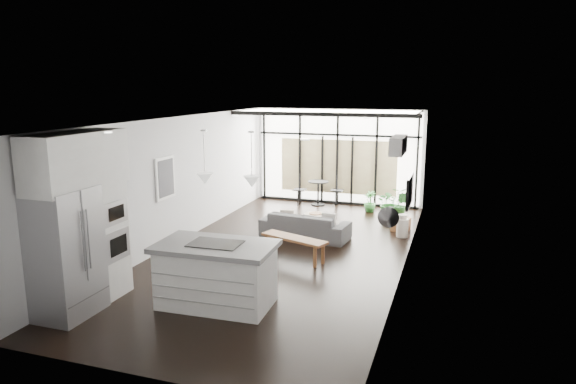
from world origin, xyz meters
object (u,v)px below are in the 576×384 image
Objects in this scene: tv at (410,191)px; fridge at (65,253)px; pouf at (315,223)px; console_bench at (294,248)px; island at (216,275)px; milk_can at (402,226)px; sofa at (305,221)px.

fridge is at bearing -133.62° from tv.
fridge is 6.14m from pouf.
tv is at bearing -18.61° from pouf.
fridge reaches higher than tv.
tv is (2.25, -0.76, 1.08)m from pouf.
console_bench is 2.63× the size of pouf.
tv is at bearing 53.46° from island.
pouf is 1.03× the size of milk_can.
tv reaches higher than pouf.
island is 0.94× the size of fridge.
milk_can is at bearing -153.50° from sofa.
tv is at bearing 51.98° from console_bench.
sofa is at bearing 65.55° from fridge.
sofa is at bearing -159.48° from milk_can.
tv reaches higher than milk_can.
tv is (2.34, -0.18, 0.90)m from sofa.
pouf is (-0.13, 2.09, -0.01)m from console_bench.
pouf is at bearing 161.39° from tv.
sofa is 0.61m from pouf.
fridge is 3.59× the size of pouf.
console_bench is at bearing -129.67° from milk_can.
island is 1.29× the size of console_bench.
sofa is at bearing 83.83° from island.
sofa is at bearing -98.70° from pouf.
fridge is 0.97× the size of sofa.
island reaches higher than console_bench.
tv is at bearing -178.35° from sofa.
milk_can is (1.91, 2.30, 0.03)m from console_bench.
milk_can is at bearing 52.85° from fridge.
island is 3.49× the size of milk_can.
island is at bearing -116.71° from milk_can.
tv is (2.12, 1.33, 1.07)m from console_bench.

